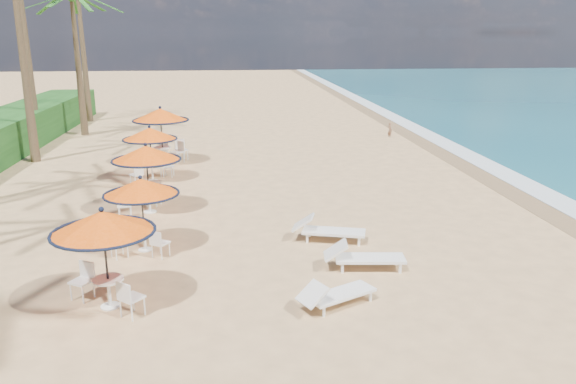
# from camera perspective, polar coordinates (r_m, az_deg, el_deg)

# --- Properties ---
(ground) EXTENTS (160.00, 160.00, 0.00)m
(ground) POSITION_cam_1_polar(r_m,az_deg,el_deg) (13.15, 4.38, -10.19)
(ground) COLOR tan
(ground) RESTS_ON ground
(foam_strip) EXTENTS (1.20, 140.00, 0.04)m
(foam_strip) POSITION_cam_1_polar(r_m,az_deg,el_deg) (25.15, 21.47, 1.51)
(foam_strip) COLOR white
(foam_strip) RESTS_ON ground
(wetsand_band) EXTENTS (1.40, 140.00, 0.02)m
(wetsand_band) POSITION_cam_1_polar(r_m,az_deg,el_deg) (24.75, 19.62, 1.47)
(wetsand_band) COLOR olive
(wetsand_band) RESTS_ON ground
(station_0) EXTENTS (2.20, 2.20, 2.29)m
(station_0) POSITION_cam_1_polar(r_m,az_deg,el_deg) (12.43, -18.28, -3.83)
(station_0) COLOR black
(station_0) RESTS_ON ground
(station_1) EXTENTS (2.04, 2.04, 2.12)m
(station_1) POSITION_cam_1_polar(r_m,az_deg,el_deg) (15.51, -14.80, -0.42)
(station_1) COLOR black
(station_1) RESTS_ON ground
(station_2) EXTENTS (2.26, 2.26, 2.35)m
(station_2) POSITION_cam_1_polar(r_m,az_deg,el_deg) (18.85, -14.29, 3.22)
(station_2) COLOR black
(station_2) RESTS_ON ground
(station_3) EXTENTS (2.17, 2.17, 2.26)m
(station_3) POSITION_cam_1_polar(r_m,az_deg,el_deg) (23.00, -13.80, 5.12)
(station_3) COLOR black
(station_3) RESTS_ON ground
(station_4) EXTENTS (2.52, 2.52, 2.63)m
(station_4) POSITION_cam_1_polar(r_m,az_deg,el_deg) (26.04, -12.61, 7.01)
(station_4) COLOR black
(station_4) RESTS_ON ground
(lounger_near) EXTENTS (1.89, 1.34, 0.66)m
(lounger_near) POSITION_cam_1_polar(r_m,az_deg,el_deg) (12.41, 4.74, -10.27)
(lounger_near) COLOR white
(lounger_near) RESTS_ON ground
(lounger_mid) EXTENTS (2.09, 0.85, 0.73)m
(lounger_mid) POSITION_cam_1_polar(r_m,az_deg,el_deg) (14.34, 7.49, -6.50)
(lounger_mid) COLOR white
(lounger_mid) RESTS_ON ground
(lounger_far) EXTENTS (2.17, 1.18, 0.74)m
(lounger_far) POSITION_cam_1_polar(r_m,az_deg,el_deg) (16.11, 3.91, -3.81)
(lounger_far) COLOR white
(lounger_far) RESTS_ON ground
(palm_6) EXTENTS (5.00, 5.00, 7.95)m
(palm_6) POSITION_cam_1_polar(r_m,az_deg,el_deg) (34.73, -21.07, 17.29)
(palm_6) COLOR brown
(palm_6) RESTS_ON ground
(person) EXTENTS (0.31, 0.38, 0.89)m
(person) POSITION_cam_1_polar(r_m,az_deg,el_deg) (32.77, 10.31, 6.28)
(person) COLOR #865E44
(person) RESTS_ON ground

